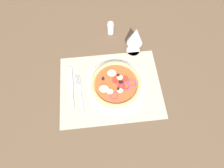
% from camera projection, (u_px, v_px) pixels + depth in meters
% --- Properties ---
extents(ground_plane, '(1.90, 1.40, 0.02)m').
position_uv_depth(ground_plane, '(110.00, 88.00, 0.84)').
color(ground_plane, brown).
extents(placemat, '(0.44, 0.34, 0.00)m').
position_uv_depth(placemat, '(110.00, 86.00, 0.83)').
color(placemat, '#A39984').
rests_on(placemat, ground_plane).
extents(plate, '(0.25, 0.25, 0.01)m').
position_uv_depth(plate, '(116.00, 85.00, 0.82)').
color(plate, white).
rests_on(plate, placemat).
extents(pizza, '(0.22, 0.22, 0.03)m').
position_uv_depth(pizza, '(116.00, 83.00, 0.81)').
color(pizza, tan).
rests_on(pizza, plate).
extents(fork, '(0.04, 0.18, 0.00)m').
position_uv_depth(fork, '(80.00, 91.00, 0.81)').
color(fork, '#B2B5BA').
rests_on(fork, placemat).
extents(knife, '(0.03, 0.20, 0.01)m').
position_uv_depth(knife, '(71.00, 86.00, 0.82)').
color(knife, '#B2B5BA').
rests_on(knife, placemat).
extents(wine_glass, '(0.07, 0.07, 0.15)m').
position_uv_depth(wine_glass, '(135.00, 37.00, 0.82)').
color(wine_glass, silver).
rests_on(wine_glass, ground_plane).
extents(pepper_shaker, '(0.03, 0.03, 0.07)m').
position_uv_depth(pepper_shaker, '(111.00, 28.00, 0.93)').
color(pepper_shaker, silver).
rests_on(pepper_shaker, ground_plane).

